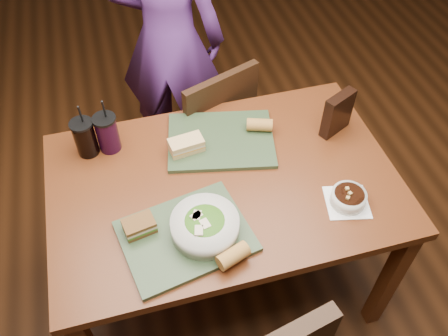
{
  "coord_description": "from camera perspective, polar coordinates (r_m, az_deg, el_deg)",
  "views": [
    {
      "loc": [
        -0.3,
        -1.1,
        2.12
      ],
      "look_at": [
        0.0,
        0.0,
        0.82
      ],
      "focal_mm": 38.0,
      "sensor_mm": 36.0,
      "label": 1
    }
  ],
  "objects": [
    {
      "name": "cup_berry",
      "position": [
        1.89,
        -13.85,
        4.11
      ],
      "size": [
        0.09,
        0.09,
        0.25
      ],
      "color": "black",
      "rests_on": "dining_table"
    },
    {
      "name": "chair_far",
      "position": [
        2.34,
        -0.86,
        4.72
      ],
      "size": [
        0.49,
        0.5,
        0.88
      ],
      "color": "black",
      "rests_on": "ground"
    },
    {
      "name": "ground",
      "position": [
        2.4,
        0.0,
        -13.01
      ],
      "size": [
        6.0,
        6.0,
        0.0
      ],
      "primitive_type": "plane",
      "color": "#381C0B",
      "rests_on": "ground"
    },
    {
      "name": "sandwich_near",
      "position": [
        1.63,
        -10.16,
        -6.87
      ],
      "size": [
        0.12,
        0.09,
        0.05
      ],
      "color": "#593819",
      "rests_on": "tray_near"
    },
    {
      "name": "baguette_near",
      "position": [
        1.54,
        1.11,
        -10.51
      ],
      "size": [
        0.12,
        0.09,
        0.05
      ],
      "primitive_type": "cylinder",
      "rotation": [
        0.0,
        1.57,
        0.35
      ],
      "color": "#AD7533",
      "rests_on": "tray_near"
    },
    {
      "name": "cup_cola",
      "position": [
        1.89,
        -16.38,
        3.53
      ],
      "size": [
        0.09,
        0.09,
        0.24
      ],
      "color": "black",
      "rests_on": "dining_table"
    },
    {
      "name": "tray_far",
      "position": [
        1.91,
        -0.38,
        3.37
      ],
      "size": [
        0.48,
        0.4,
        0.02
      ],
      "primitive_type": "cube",
      "rotation": [
        0.0,
        0.0,
        -0.21
      ],
      "color": "#2B3D24",
      "rests_on": "dining_table"
    },
    {
      "name": "soup_bowl",
      "position": [
        1.75,
        14.73,
        -3.5
      ],
      "size": [
        0.18,
        0.18,
        0.06
      ],
      "color": "white",
      "rests_on": "dining_table"
    },
    {
      "name": "chip_bag",
      "position": [
        1.95,
        13.5,
        6.4
      ],
      "size": [
        0.15,
        0.1,
        0.18
      ],
      "primitive_type": "cube",
      "rotation": [
        0.0,
        0.0,
        0.45
      ],
      "color": "black",
      "rests_on": "dining_table"
    },
    {
      "name": "diner",
      "position": [
        2.44,
        -6.68,
        15.05
      ],
      "size": [
        0.67,
        0.56,
        1.55
      ],
      "primitive_type": "imported",
      "rotation": [
        0.0,
        0.0,
        2.75
      ],
      "color": "#5D2C79",
      "rests_on": "ground"
    },
    {
      "name": "baguette_far",
      "position": [
        1.93,
        4.29,
        5.2
      ],
      "size": [
        0.11,
        0.08,
        0.05
      ],
      "primitive_type": "cylinder",
      "rotation": [
        0.0,
        1.57,
        -0.33
      ],
      "color": "#AD7533",
      "rests_on": "tray_far"
    },
    {
      "name": "dining_table",
      "position": [
        1.85,
        0.0,
        -3.28
      ],
      "size": [
        1.3,
        0.85,
        0.75
      ],
      "color": "#572811",
      "rests_on": "ground"
    },
    {
      "name": "tray_near",
      "position": [
        1.62,
        -4.61,
        -8.18
      ],
      "size": [
        0.47,
        0.39,
        0.02
      ],
      "primitive_type": "cube",
      "rotation": [
        0.0,
        0.0,
        0.18
      ],
      "color": "#2B3D24",
      "rests_on": "dining_table"
    },
    {
      "name": "sandwich_far",
      "position": [
        1.85,
        -4.56,
        2.79
      ],
      "size": [
        0.14,
        0.09,
        0.05
      ],
      "color": "tan",
      "rests_on": "tray_far"
    },
    {
      "name": "salad_bowl",
      "position": [
        1.59,
        -2.31,
        -6.9
      ],
      "size": [
        0.23,
        0.23,
        0.08
      ],
      "color": "silver",
      "rests_on": "tray_near"
    }
  ]
}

